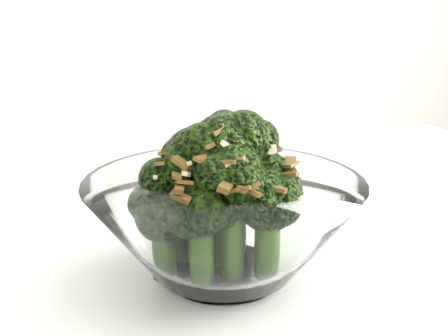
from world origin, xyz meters
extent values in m
cylinder|color=white|center=(0.07, 0.14, 0.75)|extent=(0.09, 0.09, 0.01)
cylinder|color=#2A4F15|center=(0.07, 0.14, 0.80)|extent=(0.02, 0.02, 0.08)
sphere|color=#21430C|center=(0.07, 0.14, 0.86)|extent=(0.05, 0.05, 0.05)
cylinder|color=#2A4F15|center=(0.08, 0.16, 0.80)|extent=(0.02, 0.02, 0.08)
sphere|color=#21430C|center=(0.08, 0.16, 0.85)|extent=(0.05, 0.05, 0.05)
cylinder|color=#2A4F15|center=(0.05, 0.15, 0.80)|extent=(0.02, 0.02, 0.07)
sphere|color=#21430C|center=(0.05, 0.15, 0.85)|extent=(0.05, 0.05, 0.05)
cylinder|color=#2A4F15|center=(0.07, 0.11, 0.80)|extent=(0.02, 0.02, 0.07)
sphere|color=#21430C|center=(0.07, 0.11, 0.84)|extent=(0.05, 0.05, 0.05)
cylinder|color=#2A4F15|center=(0.10, 0.14, 0.79)|extent=(0.02, 0.02, 0.06)
sphere|color=#21430C|center=(0.10, 0.14, 0.83)|extent=(0.04, 0.04, 0.04)
cylinder|color=#2A4F15|center=(0.03, 0.15, 0.79)|extent=(0.02, 0.02, 0.05)
sphere|color=#21430C|center=(0.03, 0.15, 0.83)|extent=(0.05, 0.05, 0.05)
cylinder|color=#2A4F15|center=(0.09, 0.10, 0.79)|extent=(0.02, 0.02, 0.05)
sphere|color=#21430C|center=(0.09, 0.10, 0.82)|extent=(0.04, 0.04, 0.04)
cylinder|color=#2A4F15|center=(0.04, 0.11, 0.79)|extent=(0.02, 0.02, 0.05)
sphere|color=#21430C|center=(0.04, 0.11, 0.82)|extent=(0.04, 0.04, 0.04)
cylinder|color=#2A4F15|center=(0.11, 0.17, 0.78)|extent=(0.02, 0.02, 0.04)
sphere|color=#21430C|center=(0.11, 0.17, 0.81)|extent=(0.04, 0.04, 0.04)
cylinder|color=#2A4F15|center=(0.02, 0.13, 0.78)|extent=(0.02, 0.02, 0.04)
sphere|color=#21430C|center=(0.02, 0.13, 0.81)|extent=(0.04, 0.04, 0.04)
cylinder|color=#2A4F15|center=(0.07, 0.18, 0.78)|extent=(0.02, 0.02, 0.04)
sphere|color=#21430C|center=(0.07, 0.18, 0.82)|extent=(0.04, 0.04, 0.04)
cylinder|color=#2A4F15|center=(0.09, 0.11, 0.79)|extent=(0.02, 0.02, 0.05)
sphere|color=#21430C|center=(0.09, 0.11, 0.82)|extent=(0.05, 0.05, 0.05)
cube|color=olive|center=(0.05, 0.15, 0.87)|extent=(0.02, 0.02, 0.01)
cube|color=olive|center=(0.03, 0.10, 0.84)|extent=(0.01, 0.01, 0.01)
cube|color=olive|center=(0.06, 0.14, 0.88)|extent=(0.02, 0.02, 0.00)
cube|color=olive|center=(0.11, 0.11, 0.85)|extent=(0.01, 0.01, 0.00)
cube|color=olive|center=(0.11, 0.16, 0.85)|extent=(0.01, 0.01, 0.00)
cube|color=olive|center=(0.10, 0.10, 0.84)|extent=(0.01, 0.01, 0.00)
cube|color=olive|center=(0.08, 0.17, 0.86)|extent=(0.01, 0.01, 0.01)
cube|color=olive|center=(0.11, 0.15, 0.85)|extent=(0.01, 0.02, 0.01)
cube|color=olive|center=(0.10, 0.15, 0.86)|extent=(0.01, 0.02, 0.01)
cube|color=olive|center=(0.04, 0.19, 0.83)|extent=(0.02, 0.02, 0.01)
cube|color=olive|center=(0.12, 0.13, 0.85)|extent=(0.01, 0.02, 0.00)
cube|color=olive|center=(0.05, 0.08, 0.85)|extent=(0.01, 0.02, 0.01)
cube|color=olive|center=(0.06, 0.12, 0.87)|extent=(0.01, 0.01, 0.01)
cube|color=olive|center=(0.11, 0.18, 0.83)|extent=(0.01, 0.01, 0.01)
cube|color=olive|center=(0.05, 0.12, 0.86)|extent=(0.01, 0.02, 0.01)
cube|color=olive|center=(0.11, 0.11, 0.84)|extent=(0.02, 0.01, 0.01)
cube|color=olive|center=(0.08, 0.09, 0.85)|extent=(0.01, 0.01, 0.01)
cube|color=olive|center=(0.05, 0.18, 0.85)|extent=(0.01, 0.01, 0.01)
cube|color=olive|center=(0.09, 0.14, 0.86)|extent=(0.01, 0.01, 0.01)
cube|color=olive|center=(0.03, 0.12, 0.85)|extent=(0.01, 0.02, 0.01)
cube|color=olive|center=(0.06, 0.10, 0.86)|extent=(0.02, 0.02, 0.01)
cube|color=olive|center=(0.03, 0.14, 0.86)|extent=(0.02, 0.01, 0.01)
cube|color=olive|center=(0.11, 0.17, 0.84)|extent=(0.01, 0.01, 0.01)
cube|color=olive|center=(0.12, 0.16, 0.84)|extent=(0.01, 0.01, 0.01)
cube|color=olive|center=(0.03, 0.11, 0.85)|extent=(0.01, 0.01, 0.01)
cube|color=olive|center=(0.05, 0.17, 0.85)|extent=(0.01, 0.01, 0.01)
cube|color=olive|center=(0.03, 0.10, 0.84)|extent=(0.01, 0.01, 0.00)
cube|color=olive|center=(0.07, 0.09, 0.85)|extent=(0.01, 0.02, 0.01)
cube|color=olive|center=(0.06, 0.15, 0.87)|extent=(0.01, 0.01, 0.01)
cube|color=olive|center=(0.05, 0.11, 0.86)|extent=(0.02, 0.02, 0.01)
cube|color=olive|center=(0.06, 0.13, 0.88)|extent=(0.02, 0.02, 0.01)
cube|color=olive|center=(0.06, 0.08, 0.84)|extent=(0.02, 0.01, 0.01)
cube|color=olive|center=(0.02, 0.14, 0.85)|extent=(0.01, 0.02, 0.01)
cube|color=olive|center=(0.07, 0.08, 0.84)|extent=(0.02, 0.01, 0.01)
cube|color=olive|center=(0.08, 0.10, 0.86)|extent=(0.01, 0.01, 0.01)
cube|color=olive|center=(0.07, 0.10, 0.86)|extent=(0.01, 0.01, 0.01)
cube|color=olive|center=(0.03, 0.14, 0.85)|extent=(0.02, 0.02, 0.01)
cube|color=olive|center=(0.10, 0.17, 0.85)|extent=(0.02, 0.01, 0.01)
cube|color=olive|center=(0.06, 0.12, 0.87)|extent=(0.02, 0.01, 0.01)
cube|color=olive|center=(0.03, 0.09, 0.84)|extent=(0.02, 0.01, 0.01)
cube|color=olive|center=(0.07, 0.08, 0.84)|extent=(0.01, 0.02, 0.01)
cube|color=olive|center=(0.09, 0.08, 0.84)|extent=(0.01, 0.01, 0.01)
cube|color=beige|center=(0.04, 0.16, 0.85)|extent=(0.00, 0.00, 0.00)
cube|color=beige|center=(0.07, 0.12, 0.87)|extent=(0.01, 0.01, 0.01)
cube|color=beige|center=(0.03, 0.15, 0.85)|extent=(0.01, 0.00, 0.00)
cube|color=beige|center=(0.02, 0.14, 0.85)|extent=(0.01, 0.01, 0.00)
cube|color=beige|center=(0.08, 0.16, 0.87)|extent=(0.00, 0.00, 0.00)
cube|color=beige|center=(0.06, 0.11, 0.87)|extent=(0.01, 0.01, 0.01)
cube|color=beige|center=(0.08, 0.14, 0.87)|extent=(0.01, 0.01, 0.00)
cube|color=beige|center=(0.05, 0.13, 0.87)|extent=(0.01, 0.01, 0.01)
cube|color=beige|center=(0.11, 0.15, 0.85)|extent=(0.01, 0.01, 0.00)
cube|color=beige|center=(0.06, 0.10, 0.86)|extent=(0.00, 0.00, 0.00)
cube|color=beige|center=(0.10, 0.18, 0.85)|extent=(0.00, 0.00, 0.00)
cube|color=beige|center=(0.10, 0.12, 0.86)|extent=(0.01, 0.01, 0.01)
cube|color=beige|center=(0.05, 0.17, 0.85)|extent=(0.01, 0.01, 0.00)
cube|color=beige|center=(0.04, 0.18, 0.85)|extent=(0.01, 0.01, 0.00)
cube|color=beige|center=(0.01, 0.15, 0.84)|extent=(0.00, 0.00, 0.00)
cube|color=beige|center=(0.04, 0.11, 0.85)|extent=(0.00, 0.00, 0.00)
cube|color=beige|center=(0.12, 0.15, 0.84)|extent=(0.01, 0.01, 0.01)
cube|color=beige|center=(0.10, 0.12, 0.86)|extent=(0.01, 0.01, 0.00)
cube|color=beige|center=(0.08, 0.17, 0.86)|extent=(0.01, 0.01, 0.00)
cube|color=beige|center=(0.03, 0.11, 0.85)|extent=(0.01, 0.01, 0.00)
cube|color=beige|center=(0.01, 0.12, 0.84)|extent=(0.00, 0.00, 0.00)
cube|color=beige|center=(0.11, 0.13, 0.86)|extent=(0.00, 0.00, 0.00)
cube|color=beige|center=(0.04, 0.17, 0.86)|extent=(0.00, 0.00, 0.00)
cube|color=beige|center=(0.12, 0.11, 0.84)|extent=(0.00, 0.00, 0.00)
camera|label=1|loc=(-0.05, -0.30, 0.98)|focal=50.00mm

